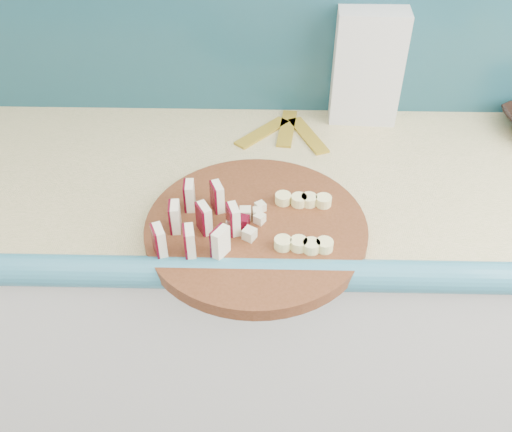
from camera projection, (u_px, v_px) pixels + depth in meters
The scene contains 8 objects.
kitchen_counter at pixel (256, 308), 1.55m from camera, with size 2.20×0.63×0.91m.
backsplash at pixel (259, 12), 1.31m from camera, with size 2.20×0.02×0.50m, color teal.
cutting_board at pixel (256, 229), 1.10m from camera, with size 0.43×0.43×0.03m, color #4C2610.
apple_wedges at pixel (198, 221), 1.05m from camera, with size 0.15×0.17×0.06m.
apple_chunks at pixel (242, 219), 1.09m from camera, with size 0.06×0.07×0.02m.
banana_slices at pixel (304, 222), 1.08m from camera, with size 0.11×0.16×0.02m.
flour_bag at pixel (367, 64), 1.36m from camera, with size 0.16×0.11×0.27m, color silver.
banana_peel at pixel (286, 132), 1.38m from camera, with size 0.22×0.19×0.01m.
Camera 1 is at (0.12, 0.49, 1.67)m, focal length 40.00 mm.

